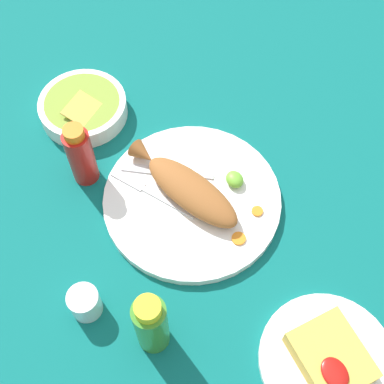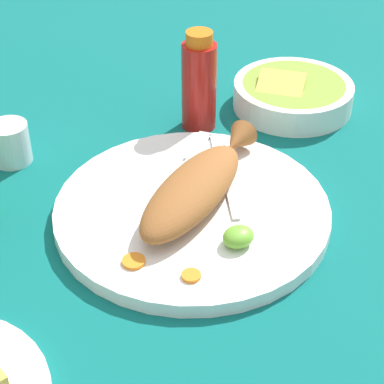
{
  "view_description": "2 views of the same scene",
  "coord_description": "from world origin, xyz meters",
  "views": [
    {
      "loc": [
        0.44,
        -0.22,
        0.88
      ],
      "look_at": [
        0.0,
        0.0,
        0.04
      ],
      "focal_mm": 50.0,
      "sensor_mm": 36.0,
      "label": 1
    },
    {
      "loc": [
        0.43,
        0.5,
        0.53
      ],
      "look_at": [
        0.0,
        0.0,
        0.04
      ],
      "focal_mm": 65.0,
      "sensor_mm": 36.0,
      "label": 2
    }
  ],
  "objects": [
    {
      "name": "guacamole_bowl",
      "position": [
        -0.29,
        -0.1,
        0.02
      ],
      "size": [
        0.18,
        0.18,
        0.05
      ],
      "color": "white",
      "rests_on": "ground_plane"
    },
    {
      "name": "fork_near",
      "position": [
        -0.05,
        -0.07,
        0.02
      ],
      "size": [
        0.17,
        0.11,
        0.0
      ],
      "rotation": [
        0.0,
        0.0,
        3.69
      ],
      "color": "silver",
      "rests_on": "main_plate"
    },
    {
      "name": "hot_sauce_bottle_green",
      "position": [
        0.2,
        -0.17,
        0.08
      ],
      "size": [
        0.05,
        0.05,
        0.16
      ],
      "color": "#3D8428",
      "rests_on": "ground_plane"
    },
    {
      "name": "salt_cup",
      "position": [
        0.1,
        -0.25,
        0.02
      ],
      "size": [
        0.05,
        0.05,
        0.06
      ],
      "color": "silver",
      "rests_on": "ground_plane"
    },
    {
      "name": "fries_pile",
      "position": [
        0.36,
        0.06,
        0.03
      ],
      "size": [
        0.12,
        0.1,
        0.04
      ],
      "color": "gold",
      "rests_on": "side_plate_fries"
    },
    {
      "name": "main_plate",
      "position": [
        0.0,
        0.0,
        0.01
      ],
      "size": [
        0.33,
        0.33,
        0.02
      ],
      "primitive_type": "cylinder",
      "color": "white",
      "rests_on": "ground_plane"
    },
    {
      "name": "fried_fish",
      "position": [
        -0.01,
        -0.0,
        0.04
      ],
      "size": [
        0.25,
        0.14,
        0.04
      ],
      "rotation": [
        0.0,
        0.0,
        0.37
      ],
      "color": "#935628",
      "rests_on": "main_plate"
    },
    {
      "name": "ground_plane",
      "position": [
        0.0,
        0.0,
        0.0
      ],
      "size": [
        4.0,
        4.0,
        0.0
      ],
      "primitive_type": "plane",
      "color": "#0C605B"
    },
    {
      "name": "hot_sauce_bottle_red",
      "position": [
        -0.15,
        -0.16,
        0.07
      ],
      "size": [
        0.05,
        0.05,
        0.15
      ],
      "color": "#B21914",
      "rests_on": "ground_plane"
    },
    {
      "name": "side_plate_fries",
      "position": [
        0.36,
        0.06,
        0.01
      ],
      "size": [
        0.22,
        0.22,
        0.01
      ],
      "primitive_type": "cylinder",
      "color": "white",
      "rests_on": "ground_plane"
    },
    {
      "name": "fork_far",
      "position": [
        -0.08,
        -0.03,
        0.02
      ],
      "size": [
        0.12,
        0.16,
        0.0
      ],
      "rotation": [
        0.0,
        0.0,
        4.11
      ],
      "color": "silver",
      "rests_on": "main_plate"
    },
    {
      "name": "carrot_slice_near",
      "position": [
        0.11,
        0.04,
        0.02
      ],
      "size": [
        0.03,
        0.03,
        0.0
      ],
      "primitive_type": "cylinder",
      "color": "orange",
      "rests_on": "main_plate"
    },
    {
      "name": "lime_wedge_main",
      "position": [
        0.01,
        0.09,
        0.03
      ],
      "size": [
        0.04,
        0.03,
        0.02
      ],
      "primitive_type": "ellipsoid",
      "color": "#6BB233",
      "rests_on": "main_plate"
    },
    {
      "name": "carrot_slice_mid",
      "position": [
        0.08,
        0.09,
        0.02
      ],
      "size": [
        0.02,
        0.02,
        0.0
      ],
      "primitive_type": "cylinder",
      "color": "orange",
      "rests_on": "main_plate"
    }
  ]
}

